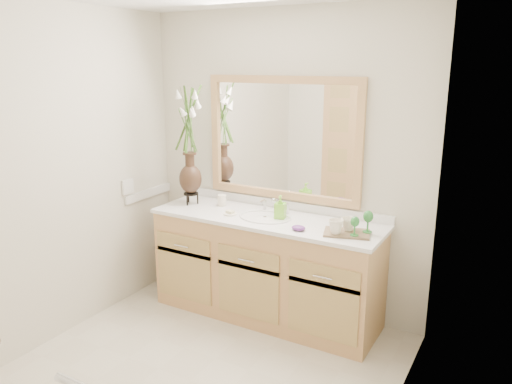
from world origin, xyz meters
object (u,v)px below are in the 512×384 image
Objects in this scene: tray at (347,233)px; soap_bottle at (280,208)px; flower_vase at (189,131)px; tumbler at (222,200)px.

soap_bottle is at bearing 153.41° from tray.
flower_vase reaches higher than tumbler.
tumbler is 1.16m from tray.
soap_bottle is 0.51× the size of tray.
flower_vase is 5.68× the size of soap_bottle.
flower_vase is 0.99m from soap_bottle.
tumbler is at bearing 155.24° from tray.
soap_bottle is at bearing 1.26° from flower_vase.
tumbler is (0.26, 0.08, -0.57)m from flower_vase.
soap_bottle is (0.58, -0.06, 0.03)m from tumbler.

